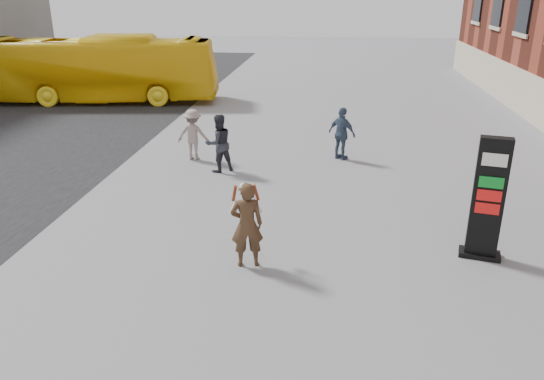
# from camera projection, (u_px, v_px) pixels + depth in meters

# --- Properties ---
(ground) EXTENTS (100.00, 100.00, 0.00)m
(ground) POSITION_uv_depth(u_px,v_px,m) (255.00, 266.00, 10.45)
(ground) COLOR #9E9EA3
(info_pylon) EXTENTS (0.87, 0.57, 2.51)m
(info_pylon) POSITION_uv_depth(u_px,v_px,m) (488.00, 199.00, 10.38)
(info_pylon) COLOR black
(info_pylon) RESTS_ON ground
(woman) EXTENTS (0.76, 0.72, 1.74)m
(woman) POSITION_uv_depth(u_px,v_px,m) (247.00, 224.00, 10.19)
(woman) COLOR #3B2918
(woman) RESTS_ON ground
(bus) EXTENTS (11.16, 3.92, 3.04)m
(bus) POSITION_uv_depth(u_px,v_px,m) (99.00, 69.00, 24.72)
(bus) COLOR yellow
(bus) RESTS_ON road
(pedestrian_a) EXTENTS (1.06, 1.02, 1.72)m
(pedestrian_a) POSITION_uv_depth(u_px,v_px,m) (219.00, 143.00, 15.49)
(pedestrian_a) COLOR #292B33
(pedestrian_a) RESTS_ON ground
(pedestrian_b) EXTENTS (1.05, 0.63, 1.60)m
(pedestrian_b) POSITION_uv_depth(u_px,v_px,m) (193.00, 134.00, 16.64)
(pedestrian_b) COLOR gray
(pedestrian_b) RESTS_ON ground
(pedestrian_c) EXTENTS (1.03, 0.90, 1.66)m
(pedestrian_c) POSITION_uv_depth(u_px,v_px,m) (342.00, 134.00, 16.60)
(pedestrian_c) COLOR #3C4F67
(pedestrian_c) RESTS_ON ground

